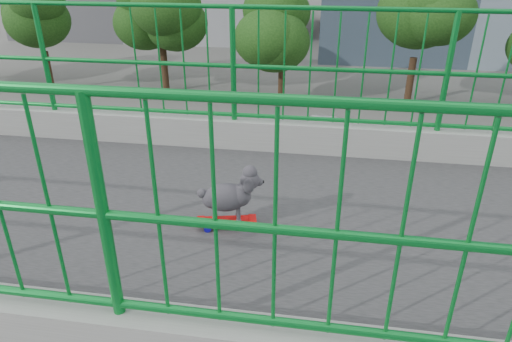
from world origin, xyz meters
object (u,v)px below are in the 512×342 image
at_px(poodle, 229,195).
at_px(car_4, 330,130).
at_px(car_5, 96,282).
at_px(skateboard, 227,222).
at_px(car_1, 311,237).
at_px(car_3, 473,165).
at_px(car_2, 67,171).

height_order(poodle, car_4, poodle).
xyz_separation_m(poodle, car_5, (-6.13, -5.16, -6.53)).
height_order(skateboard, car_1, skateboard).
relative_size(skateboard, car_4, 0.11).
bearing_deg(car_5, car_4, 154.44).
bearing_deg(poodle, car_5, -152.63).
distance_m(skateboard, car_3, 18.35).
relative_size(car_1, car_5, 0.90).
xyz_separation_m(poodle, car_2, (-12.53, -9.63, -6.60)).
distance_m(car_1, car_2, 10.58).
distance_m(car_2, car_5, 7.81).
height_order(car_1, car_3, car_1).
height_order(car_4, car_5, car_5).
bearing_deg(car_5, car_1, 119.65).
relative_size(car_2, car_3, 1.06).
xyz_separation_m(car_3, car_4, (-3.20, -5.97, 0.04)).
bearing_deg(car_2, skateboard, -142.55).
bearing_deg(skateboard, poodle, 90.00).
distance_m(car_3, car_5, 15.44).
bearing_deg(poodle, car_1, 164.47).
height_order(poodle, car_2, poodle).
height_order(skateboard, car_5, skateboard).
height_order(car_1, car_4, car_4).
xyz_separation_m(skateboard, car_4, (-18.94, 0.99, -6.34)).
xyz_separation_m(poodle, car_4, (-18.93, 0.96, -6.57)).
relative_size(car_2, car_5, 1.07).
distance_m(car_1, car_5, 6.47).
distance_m(car_1, car_3, 9.10).
relative_size(poodle, car_2, 0.10).
height_order(poodle, car_5, poodle).
bearing_deg(car_3, car_2, 100.94).
bearing_deg(car_4, car_3, -118.20).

